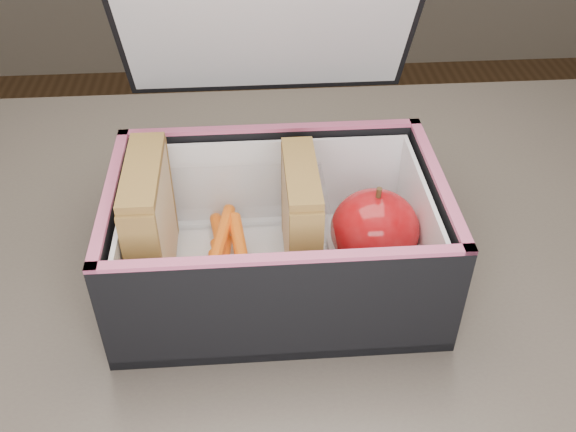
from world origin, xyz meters
name	(u,v)px	position (x,y,z in m)	size (l,w,h in m)	color
kitchen_table	(340,377)	(0.00, 0.00, 0.66)	(1.20, 0.80, 0.75)	brown
lunch_bag	(277,226)	(-0.05, 0.05, 0.81)	(0.27, 0.26, 0.26)	black
plastic_tub	(228,240)	(-0.10, 0.04, 0.80)	(0.17, 0.12, 0.07)	white
sandwich_left	(151,223)	(-0.16, 0.04, 0.82)	(0.03, 0.10, 0.11)	tan
sandwich_right	(301,219)	(-0.03, 0.04, 0.82)	(0.03, 0.09, 0.10)	tan
carrot_sticks	(224,261)	(-0.10, 0.04, 0.78)	(0.04, 0.14, 0.03)	#FF4B00
paper_napkin	(372,264)	(0.03, 0.04, 0.77)	(0.07, 0.08, 0.01)	white
red_apple	(375,230)	(0.03, 0.04, 0.81)	(0.08, 0.08, 0.08)	#9B0004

